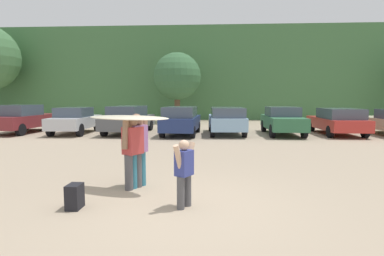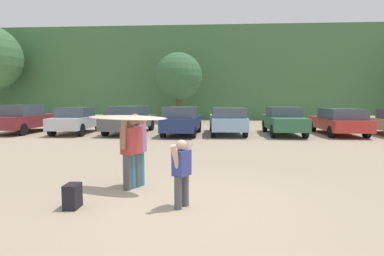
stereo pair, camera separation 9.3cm
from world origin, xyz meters
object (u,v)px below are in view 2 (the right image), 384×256
parked_car_maroon (24,118)px  surfboard_cream (126,118)px  backpack_dropped (72,196)px  parked_car_forest_green (284,120)px  person_adult (131,148)px  parked_car_sky_blue (227,120)px  person_companion (136,146)px  parked_car_red (339,121)px  parked_car_dark_gray (130,119)px  parked_car_navy (182,120)px  person_child (182,170)px  parked_car_silver (76,120)px

parked_car_maroon → surfboard_cream: bearing=-136.5°
surfboard_cream → backpack_dropped: bearing=79.6°
parked_car_forest_green → backpack_dropped: size_ratio=9.55×
person_adult → parked_car_sky_blue: bearing=-73.1°
person_companion → parked_car_sky_blue: bearing=-73.0°
parked_car_maroon → parked_car_red: parked_car_maroon is taller
parked_car_dark_gray → parked_car_sky_blue: size_ratio=1.12×
parked_car_sky_blue → surfboard_cream: (-2.65, -10.38, 0.78)m
parked_car_navy → surfboard_cream: size_ratio=2.01×
person_child → backpack_dropped: person_child is taller
parked_car_navy → backpack_dropped: 11.22m
parked_car_silver → person_companion: 11.64m
backpack_dropped → parked_car_red: bearing=51.9°
parked_car_sky_blue → parked_car_forest_green: parked_car_forest_green is taller
parked_car_navy → person_adult: (-0.13, -9.85, 0.12)m
parked_car_sky_blue → parked_car_red: parked_car_sky_blue is taller
backpack_dropped → parked_car_navy: bearing=85.4°
surfboard_cream → parked_car_red: bearing=-110.6°
parked_car_maroon → surfboard_cream: surfboard_cream is taller
parked_car_dark_gray → parked_car_sky_blue: bearing=-87.9°
parked_car_dark_gray → parked_car_forest_green: size_ratio=1.14×
parked_car_sky_blue → person_companion: size_ratio=2.64×
parked_car_silver → parked_car_sky_blue: (8.37, 0.09, 0.04)m
parked_car_red → person_companion: bearing=140.9°
parked_car_silver → parked_car_sky_blue: 8.37m
parked_car_navy → parked_car_sky_blue: parked_car_navy is taller
parked_car_maroon → person_child: parked_car_maroon is taller
parked_car_red → backpack_dropped: size_ratio=9.80×
parked_car_maroon → parked_car_dark_gray: 6.10m
parked_car_silver → person_child: size_ratio=3.25×
parked_car_dark_gray → person_companion: 10.81m
parked_car_navy → parked_car_forest_green: (5.45, 0.56, -0.02)m
parked_car_sky_blue → parked_car_red: size_ratio=0.99×
parked_car_forest_green → surfboard_cream: size_ratio=2.11×
parked_car_dark_gray → person_child: (4.11, -11.68, -0.08)m
parked_car_maroon → surfboard_cream: (8.90, -10.50, 0.77)m
parked_car_navy → backpack_dropped: bearing=178.5°
parked_car_forest_green → person_companion: person_companion is taller
parked_car_dark_gray → parked_car_red: bearing=-85.3°
parked_car_dark_gray → person_adult: (2.88, -10.54, 0.13)m
person_adult → backpack_dropped: bearing=90.8°
parked_car_silver → person_child: bearing=-149.7°
parked_car_navy → person_adult: 9.85m
parked_car_sky_blue → parked_car_forest_green: size_ratio=1.02×
backpack_dropped → parked_car_silver: bearing=113.6°
parked_car_forest_green → parked_car_sky_blue: bearing=93.1°
person_child → backpack_dropped: size_ratio=2.80×
person_child → surfboard_cream: bearing=-8.0°
parked_car_forest_green → parked_car_red: parked_car_forest_green is taller
parked_car_silver → parked_car_navy: 5.94m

